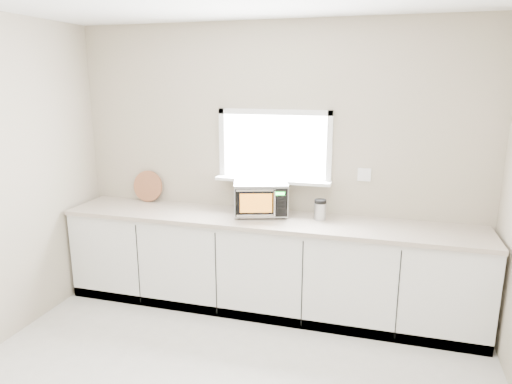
% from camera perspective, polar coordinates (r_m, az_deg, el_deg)
% --- Properties ---
extents(back_wall, '(4.00, 0.17, 2.70)m').
position_cam_1_polar(back_wall, '(4.42, 2.35, 3.35)').
color(back_wall, '#B09E8C').
rests_on(back_wall, ground).
extents(cabinets, '(3.92, 0.60, 0.88)m').
position_cam_1_polar(cabinets, '(4.41, 1.30, -9.21)').
color(cabinets, silver).
rests_on(cabinets, ground).
extents(countertop, '(3.92, 0.64, 0.04)m').
position_cam_1_polar(countertop, '(4.24, 1.30, -3.54)').
color(countertop, '#BBAC9A').
rests_on(countertop, cabinets).
extents(microwave, '(0.58, 0.51, 0.32)m').
position_cam_1_polar(microwave, '(4.31, 0.59, -0.68)').
color(microwave, black).
rests_on(microwave, countertop).
extents(knife_block, '(0.12, 0.21, 0.30)m').
position_cam_1_polar(knife_block, '(4.32, -1.11, -1.17)').
color(knife_block, '#4F2E1C').
rests_on(knife_block, countertop).
extents(cutting_board, '(0.33, 0.08, 0.32)m').
position_cam_1_polar(cutting_board, '(4.92, -13.36, 0.72)').
color(cutting_board, '#A25D3E').
rests_on(cutting_board, countertop).
extents(coffee_grinder, '(0.13, 0.13, 0.19)m').
position_cam_1_polar(coffee_grinder, '(4.21, 8.02, -2.18)').
color(coffee_grinder, '#B2B5BA').
rests_on(coffee_grinder, countertop).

